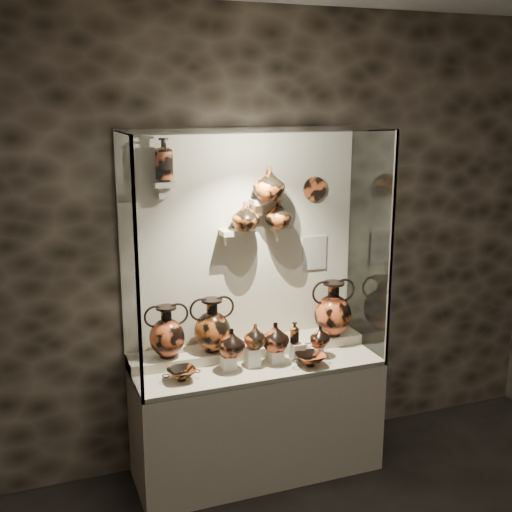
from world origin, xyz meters
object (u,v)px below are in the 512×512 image
Objects in this scene: amphora_right at (333,308)px; jug_b at (255,336)px; amphora_left at (167,331)px; amphora_mid at (212,325)px; kylix_left at (181,373)px; jug_a at (231,342)px; jug_e at (320,336)px; lekythos_tall at (164,157)px; ovoid_vase_a at (245,216)px; ovoid_vase_c at (278,214)px; lekythos_small at (294,332)px; ovoid_vase_b at (269,183)px; kylix_right at (310,359)px; jug_c at (275,337)px.

jug_b is at bearing -168.54° from amphora_right.
amphora_left is 0.31m from amphora_mid.
jug_a is at bearing -16.04° from kylix_left.
lekythos_tall is (-0.99, 0.29, 1.24)m from jug_e.
ovoid_vase_a reaches higher than ovoid_vase_c.
amphora_left is 2.06× the size of lekythos_small.
kylix_left is (-1.00, -0.04, -0.11)m from jug_e.
kylix_right is at bearing -62.88° from ovoid_vase_b.
ovoid_vase_a is 1.01× the size of ovoid_vase_c.
lekythos_tall reaches higher than ovoid_vase_c.
amphora_mid is 1.18× the size of lekythos_tall.
amphora_left is at bearing 74.85° from kylix_left.
lekythos_small is at bearing 15.73° from jug_b.
ovoid_vase_a is 0.87× the size of ovoid_vase_b.
amphora_right is 2.78× the size of jug_e.
jug_a is at bearing -170.22° from ovoid_vase_c.
jug_b is at bearing -126.37° from ovoid_vase_b.
lekythos_small is at bearing 17.34° from jug_a.
jug_c is 1.01× the size of ovoid_vase_a.
lekythos_tall is at bearing 156.22° from jug_a.
lekythos_small reaches higher than kylix_left.
lekythos_tall is (-0.66, 0.28, 1.21)m from jug_c.
amphora_left is at bearing -150.18° from ovoid_vase_a.
jug_c is 0.33m from jug_e.
ovoid_vase_b is at bearing -0.68° from kylix_left.
amphora_left is 1.21m from ovoid_vase_b.
lekythos_tall is 1.61× the size of ovoid_vase_a.
amphora_left reaches higher than jug_b.
amphora_mid reaches higher than jug_b.
jug_c is (-0.53, -0.18, -0.08)m from amphora_right.
lekythos_tall is 0.88m from ovoid_vase_c.
kylix_right is (0.87, -0.08, 0.00)m from kylix_left.
lekythos_small is 0.86m from ovoid_vase_a.
amphora_left is 0.94m from ovoid_vase_a.
amphora_right is at bearing -30.87° from ovoid_vase_c.
jug_e is at bearing 15.03° from jug_b.
ovoid_vase_a reaches higher than amphora_left.
jug_e is (0.72, -0.20, -0.10)m from amphora_mid.
amphora_right is 2.34× the size of lekythos_small.
ovoid_vase_b is (0.36, 0.24, 1.01)m from jug_a.
amphora_right is 0.43m from lekythos_small.
jug_e is at bearing -30.07° from lekythos_tall.
jug_b is 0.28m from lekythos_small.
lekythos_tall is at bearing 179.14° from ovoid_vase_b.
lekythos_small is at bearing -157.81° from amphora_right.
lekythos_small is (0.28, -0.01, -0.00)m from jug_b.
ovoid_vase_b reaches higher than jug_a.
jug_b is 0.81m from ovoid_vase_a.
jug_c is 1.36× the size of jug_e.
ovoid_vase_b is (0.71, 0.28, 1.15)m from kylix_left.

